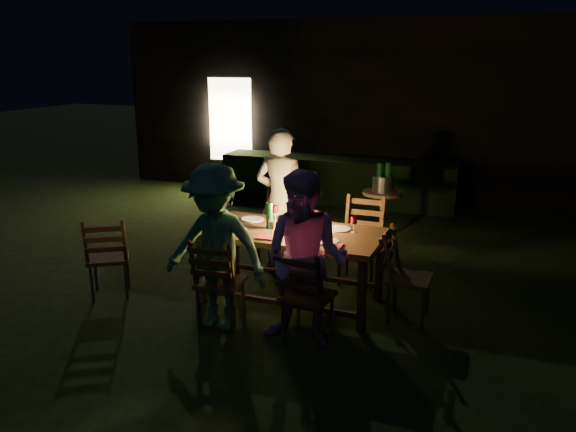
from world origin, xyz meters
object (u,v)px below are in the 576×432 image
(chair_near_right, at_px, (307,311))
(person_house_side, at_px, (281,201))
(chair_far_right, at_px, (360,257))
(chair_spare, at_px, (110,271))
(person_opp_right, at_px, (305,260))
(ice_bucket, at_px, (383,184))
(chair_far_left, at_px, (280,246))
(side_table, at_px, (383,198))
(chair_near_left, at_px, (220,297))
(lantern, at_px, (298,216))
(bottle_bucket_b, at_px, (388,180))
(dining_table, at_px, (291,238))
(bottle_table, at_px, (269,216))
(person_opp_left, at_px, (216,248))
(chair_end, at_px, (407,292))
(bottle_bucket_a, at_px, (379,180))

(chair_near_right, height_order, person_house_side, person_house_side)
(chair_far_right, bearing_deg, chair_spare, 28.96)
(person_opp_right, bearing_deg, ice_bucket, 89.46)
(chair_far_left, relative_size, side_table, 1.41)
(person_house_side, relative_size, ice_bucket, 5.84)
(chair_near_left, height_order, chair_far_left, chair_far_left)
(lantern, height_order, bottle_bucket_b, lantern)
(dining_table, distance_m, bottle_bucket_b, 2.38)
(chair_far_left, distance_m, bottle_table, 1.00)
(chair_far_right, bearing_deg, bottle_bucket_b, -89.87)
(person_opp_right, height_order, bottle_bucket_b, person_opp_right)
(chair_near_right, distance_m, person_opp_left, 1.04)
(chair_far_left, xyz_separation_m, chair_end, (1.66, -0.81, -0.03))
(chair_far_left, distance_m, person_house_side, 0.56)
(chair_far_right, bearing_deg, person_house_side, -3.47)
(chair_near_right, height_order, chair_spare, chair_spare)
(bottle_bucket_b, bearing_deg, bottle_table, -110.02)
(chair_far_left, distance_m, chair_spare, 2.00)
(chair_far_left, distance_m, bottle_bucket_a, 1.80)
(bottle_bucket_b, bearing_deg, chair_far_right, -90.60)
(chair_near_left, bearing_deg, bottle_table, 69.74)
(chair_far_right, bearing_deg, ice_bucket, -87.98)
(person_opp_left, distance_m, bottle_bucket_a, 3.17)
(chair_end, height_order, person_opp_left, person_opp_left)
(person_opp_left, height_order, bottle_bucket_a, person_opp_left)
(chair_near_left, height_order, side_table, chair_near_left)
(chair_near_right, distance_m, bottle_bucket_b, 3.14)
(side_table, height_order, bottle_bucket_a, bottle_bucket_a)
(person_house_side, height_order, lantern, person_house_side)
(chair_near_right, distance_m, person_house_side, 1.92)
(chair_near_right, distance_m, chair_far_right, 1.54)
(bottle_table, bearing_deg, chair_end, -1.42)
(dining_table, bearing_deg, chair_far_left, 120.32)
(dining_table, relative_size, chair_near_left, 2.02)
(chair_spare, bearing_deg, chair_far_right, -3.37)
(person_opp_right, distance_m, bottle_bucket_b, 3.13)
(person_opp_right, height_order, ice_bucket, person_opp_right)
(person_house_side, distance_m, ice_bucket, 1.72)
(chair_near_right, xyz_separation_m, chair_far_left, (-0.86, 1.56, 0.03))
(chair_near_right, bearing_deg, dining_table, 126.14)
(chair_spare, xyz_separation_m, side_table, (2.44, 2.83, 0.37))
(lantern, xyz_separation_m, side_table, (0.48, 2.21, -0.28))
(side_table, bearing_deg, bottle_table, -109.22)
(chair_near_right, distance_m, chair_spare, 2.34)
(bottle_bucket_a, bearing_deg, bottle_table, -108.38)
(side_table, bearing_deg, lantern, -102.35)
(person_opp_left, bearing_deg, person_house_side, 90.00)
(chair_near_right, height_order, ice_bucket, ice_bucket)
(chair_near_right, xyz_separation_m, chair_end, (0.80, 0.75, -0.00))
(chair_far_right, distance_m, bottle_bucket_a, 1.58)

